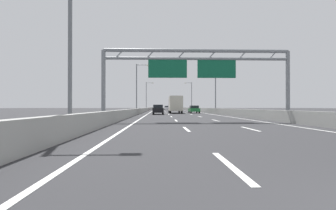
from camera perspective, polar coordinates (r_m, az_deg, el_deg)
The scene contains 51 objects.
ground_plane at distance 102.08m, azimuth -0.06°, elevation -1.05°, with size 260.00×260.00×0.00m, color #2D2D30.
lane_dash_left_0 at distance 5.86m, azimuth 13.39°, elevation -12.74°, with size 0.16×3.00×0.01m, color white.
lane_dash_left_1 at distance 14.65m, azimuth 4.01°, elevation -5.27°, with size 0.16×3.00×0.01m, color white.
lane_dash_left_2 at distance 23.60m, azimuth 1.75°, elevation -3.40°, with size 0.16×3.00×0.01m, color white.
lane_dash_left_3 at distance 32.58m, azimuth 0.73°, elevation -2.55°, with size 0.16×3.00×0.01m, color white.
lane_dash_left_4 at distance 41.56m, azimuth 0.16°, elevation -2.08°, with size 0.16×3.00×0.01m, color white.
lane_dash_left_5 at distance 50.56m, azimuth -0.21°, elevation -1.77°, with size 0.16×3.00×0.01m, color white.
lane_dash_left_6 at distance 59.55m, azimuth -0.47°, elevation -1.55°, with size 0.16×3.00×0.01m, color white.
lane_dash_left_7 at distance 68.55m, azimuth -0.66°, elevation -1.39°, with size 0.16×3.00×0.01m, color white.
lane_dash_left_8 at distance 77.54m, azimuth -0.81°, elevation -1.27°, with size 0.16×3.00×0.01m, color white.
lane_dash_left_9 at distance 86.54m, azimuth -0.92°, elevation -1.17°, with size 0.16×3.00×0.01m, color white.
lane_dash_left_10 at distance 95.54m, azimuth -1.02°, elevation -1.10°, with size 0.16×3.00×0.01m, color white.
lane_dash_left_11 at distance 104.54m, azimuth -1.10°, elevation -1.03°, with size 0.16×3.00×0.01m, color white.
lane_dash_left_12 at distance 113.53m, azimuth -1.16°, elevation -0.98°, with size 0.16×3.00×0.01m, color white.
lane_dash_left_13 at distance 122.53m, azimuth -1.22°, elevation -0.93°, with size 0.16×3.00×0.01m, color white.
lane_dash_left_14 at distance 131.53m, azimuth -1.26°, elevation -0.89°, with size 0.16×3.00×0.01m, color white.
lane_dash_left_15 at distance 140.53m, azimuth -1.31°, elevation -0.85°, with size 0.16×3.00×0.01m, color white.
lane_dash_left_16 at distance 149.53m, azimuth -1.34°, elevation -0.82°, with size 0.16×3.00×0.01m, color white.
lane_dash_left_17 at distance 158.53m, azimuth -1.38°, elevation -0.80°, with size 0.16×3.00×0.01m, color white.
lane_dash_right_1 at distance 15.44m, azimuth 17.47°, elevation -5.00°, with size 0.16×3.00×0.01m, color white.
lane_dash_right_2 at distance 24.10m, azimuth 10.34°, elevation -3.33°, with size 0.16×3.00×0.01m, color white.
lane_dash_right_3 at distance 32.94m, azimuth 7.01°, elevation -2.53°, with size 0.16×3.00×0.01m, color white.
lane_dash_right_4 at distance 41.85m, azimuth 5.09°, elevation -2.06°, with size 0.16×3.00×0.01m, color white.
lane_dash_right_5 at distance 50.79m, azimuth 3.85°, elevation -1.76°, with size 0.16×3.00×0.01m, color white.
lane_dash_right_6 at distance 59.75m, azimuth 2.98°, elevation -1.55°, with size 0.16×3.00×0.01m, color white.
lane_dash_right_7 at distance 68.72m, azimuth 2.34°, elevation -1.39°, with size 0.16×3.00×0.01m, color white.
lane_dash_right_8 at distance 77.70m, azimuth 1.85°, elevation -1.27°, with size 0.16×3.00×0.01m, color white.
lane_dash_right_9 at distance 86.68m, azimuth 1.46°, elevation -1.17°, with size 0.16×3.00×0.01m, color white.
lane_dash_right_10 at distance 95.66m, azimuth 1.14°, elevation -1.10°, with size 0.16×3.00×0.01m, color white.
lane_dash_right_11 at distance 104.65m, azimuth 0.88°, elevation -1.03°, with size 0.16×3.00×0.01m, color white.
lane_dash_right_12 at distance 113.64m, azimuth 0.65°, elevation -0.98°, with size 0.16×3.00×0.01m, color white.
lane_dash_right_13 at distance 122.63m, azimuth 0.47°, elevation -0.93°, with size 0.16×3.00×0.01m, color white.
lane_dash_right_14 at distance 131.62m, azimuth 0.30°, elevation -0.89°, with size 0.16×3.00×0.01m, color white.
lane_dash_right_15 at distance 140.62m, azimuth 0.16°, elevation -0.85°, with size 0.16×3.00×0.01m, color white.
lane_dash_right_16 at distance 149.61m, azimuth 0.04°, elevation -0.82°, with size 0.16×3.00×0.01m, color white.
lane_dash_right_17 at distance 158.60m, azimuth -0.08°, elevation -0.80°, with size 0.16×3.00×0.01m, color white.
edge_line_left at distance 90.05m, azimuth -3.16°, elevation -1.14°, with size 0.16×176.00×0.01m, color white.
edge_line_right at distance 90.43m, azimuth 3.51°, elevation -1.14°, with size 0.16×176.00×0.01m, color white.
barrier_left at distance 112.08m, azimuth -3.76°, elevation -0.74°, with size 0.45×220.00×0.95m.
barrier_right at distance 112.48m, azimuth 3.29°, elevation -0.74°, with size 0.45×220.00×0.95m.
sign_gantry at distance 23.46m, azimuth 6.05°, elevation 8.40°, with size 16.72×0.36×6.36m.
streetlamp_left_near at distance 14.26m, azimuth -19.62°, elevation 16.53°, with size 2.58×0.28×9.50m.
streetlamp_left_mid at distance 51.09m, azimuth -6.60°, elevation 4.30°, with size 2.58×0.28×9.50m.
streetlamp_right_mid at distance 52.05m, azimuth 10.06°, elevation 4.22°, with size 2.58×0.28×9.50m.
streetlamp_left_far at distance 88.71m, azimuth -4.61°, elevation 2.33°, with size 2.58×0.28×9.50m.
streetlamp_right_far at distance 89.27m, azimuth 5.02°, elevation 2.31°, with size 2.58×0.28×9.50m.
green_car at distance 50.95m, azimuth 5.68°, elevation -0.93°, with size 1.80×4.50×1.46m.
white_car at distance 110.07m, azimuth -0.31°, elevation -0.59°, with size 1.87×4.43×1.56m.
red_car at distance 85.06m, azimuth -1.97°, elevation -0.71°, with size 1.71×4.63×1.37m.
black_car at distance 42.17m, azimuth -2.17°, elevation -0.98°, with size 1.73×4.44×1.56m.
box_truck at distance 50.43m, azimuth 1.58°, elevation 0.21°, with size 2.36×8.60×3.21m.
Camera 1 is at (-3.31, -2.02, 1.26)m, focal length 27.97 mm.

